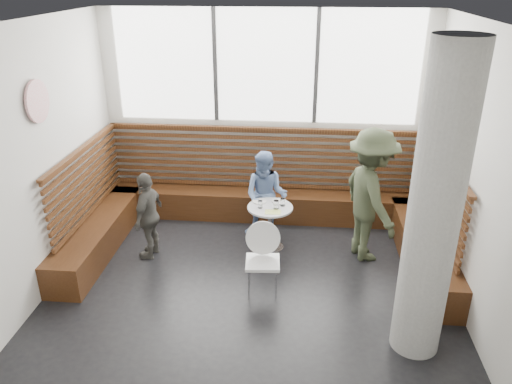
# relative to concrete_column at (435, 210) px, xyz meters

# --- Properties ---
(room) EXTENTS (5.00, 5.00, 3.20)m
(room) POSITION_rel_concrete_column_xyz_m (-1.85, 0.60, 0.00)
(room) COLOR silver
(room) RESTS_ON ground
(booth) EXTENTS (5.00, 2.50, 1.44)m
(booth) POSITION_rel_concrete_column_xyz_m (-1.85, 2.37, -1.19)
(booth) COLOR #391F0E
(booth) RESTS_ON ground
(concrete_column) EXTENTS (0.50, 0.50, 3.20)m
(concrete_column) POSITION_rel_concrete_column_xyz_m (0.00, 0.00, 0.00)
(concrete_column) COLOR gray
(concrete_column) RESTS_ON ground
(wall_art) EXTENTS (0.03, 0.50, 0.50)m
(wall_art) POSITION_rel_concrete_column_xyz_m (-4.31, 1.00, 0.70)
(wall_art) COLOR white
(wall_art) RESTS_ON room
(cafe_table) EXTENTS (0.64, 0.64, 0.66)m
(cafe_table) POSITION_rel_concrete_column_xyz_m (-1.68, 1.89, -1.13)
(cafe_table) COLOR silver
(cafe_table) RESTS_ON ground
(cafe_chair) EXTENTS (0.43, 0.42, 0.89)m
(cafe_chair) POSITION_rel_concrete_column_xyz_m (-1.69, 0.85, -1.08)
(cafe_chair) COLOR white
(cafe_chair) RESTS_ON ground
(adult_man) EXTENTS (1.04, 1.35, 1.85)m
(adult_man) POSITION_rel_concrete_column_xyz_m (-0.33, 1.80, -0.68)
(adult_man) COLOR #39422C
(adult_man) RESTS_ON ground
(child_back) EXTENTS (0.72, 0.61, 1.33)m
(child_back) POSITION_rel_concrete_column_xyz_m (-1.77, 2.23, -0.94)
(child_back) COLOR #6883B5
(child_back) RESTS_ON ground
(child_left) EXTENTS (0.41, 0.76, 1.23)m
(child_left) POSITION_rel_concrete_column_xyz_m (-3.32, 1.54, -0.98)
(child_left) COLOR #55534D
(child_left) RESTS_ON ground
(plate_near) EXTENTS (0.20, 0.20, 0.01)m
(plate_near) POSITION_rel_concrete_column_xyz_m (-1.84, 2.04, -0.94)
(plate_near) COLOR white
(plate_near) RESTS_ON cafe_table
(plate_far) EXTENTS (0.21, 0.21, 0.01)m
(plate_far) POSITION_rel_concrete_column_xyz_m (-1.56, 2.06, -0.94)
(plate_far) COLOR white
(plate_far) RESTS_ON cafe_table
(glass_left) EXTENTS (0.07, 0.07, 0.10)m
(glass_left) POSITION_rel_concrete_column_xyz_m (-1.82, 1.84, -0.89)
(glass_left) COLOR white
(glass_left) RESTS_ON cafe_table
(glass_mid) EXTENTS (0.08, 0.08, 0.12)m
(glass_mid) POSITION_rel_concrete_column_xyz_m (-1.59, 1.83, -0.88)
(glass_mid) COLOR white
(glass_mid) RESTS_ON cafe_table
(glass_right) EXTENTS (0.07, 0.07, 0.11)m
(glass_right) POSITION_rel_concrete_column_xyz_m (-1.51, 1.94, -0.89)
(glass_right) COLOR white
(glass_right) RESTS_ON cafe_table
(menu_card) EXTENTS (0.22, 0.16, 0.00)m
(menu_card) POSITION_rel_concrete_column_xyz_m (-1.63, 1.72, -0.94)
(menu_card) COLOR #A5C64C
(menu_card) RESTS_ON cafe_table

